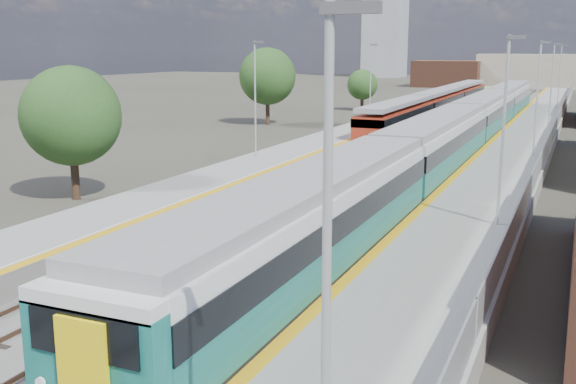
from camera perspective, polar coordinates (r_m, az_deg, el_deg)
The scene contains 11 objects.
ground at distance 56.91m, azimuth 13.86°, elevation 3.58°, with size 320.00×320.00×0.00m, color #47443A.
ballast_bed at distance 59.74m, azimuth 12.15°, elevation 4.08°, with size 10.50×155.00×0.06m, color #565451.
tracks at distance 61.25m, azimuth 13.01°, elevation 4.30°, with size 8.96×160.00×0.17m.
platform_right at distance 58.67m, azimuth 19.40°, elevation 4.02°, with size 4.70×155.00×8.52m.
platform_left at distance 61.36m, azimuth 5.92°, elevation 4.94°, with size 4.30×155.00×8.52m.
buildings at distance 146.78m, azimuth 13.07°, elevation 12.74°, with size 72.00×185.50×40.00m.
green_train at distance 52.07m, azimuth 14.78°, elevation 5.41°, with size 3.04×84.63×3.35m.
red_train at distance 78.38m, azimuth 12.64°, elevation 7.34°, with size 2.70×54.91×3.41m.
tree_a at distance 37.60m, azimuth -17.89°, elevation 6.14°, with size 5.29×5.29×7.17m.
tree_b at distance 72.60m, azimuth -1.75°, elevation 9.76°, with size 6.05×6.05×8.20m.
tree_c at distance 90.37m, azimuth 6.31°, elevation 9.01°, with size 4.00×4.00×5.42m.
Camera 1 is at (9.37, -5.56, 7.95)m, focal length 42.00 mm.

